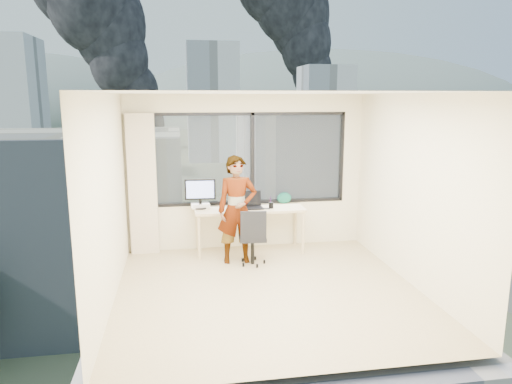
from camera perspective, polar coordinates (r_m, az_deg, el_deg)
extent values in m
cube|color=tan|center=(6.46, 1.47, -11.81)|extent=(4.00, 4.00, 0.01)
cube|color=white|center=(5.94, 1.60, 11.91)|extent=(4.00, 4.00, 0.01)
cube|color=beige|center=(4.19, 6.72, -6.03)|extent=(4.00, 0.01, 2.60)
cube|color=beige|center=(6.03, -17.48, -1.07)|extent=(0.01, 4.00, 2.60)
cube|color=beige|center=(6.73, 18.49, 0.13)|extent=(0.01, 4.00, 2.60)
cube|color=beige|center=(7.86, -13.54, 0.85)|extent=(0.45, 0.14, 2.30)
cube|color=beige|center=(7.88, -0.78, -4.59)|extent=(1.80, 0.60, 0.75)
imported|color=#2D2D33|center=(7.29, -2.30, -2.15)|extent=(0.61, 0.40, 1.68)
cube|color=white|center=(7.87, -6.75, -1.60)|extent=(0.31, 0.27, 0.07)
cube|color=black|center=(7.72, 1.31, -2.01)|extent=(0.11, 0.06, 0.01)
cylinder|color=black|center=(7.76, 1.84, -1.62)|extent=(0.08, 0.08, 0.10)
ellipsoid|color=#0B4437|center=(8.11, 3.43, -0.72)|extent=(0.28, 0.21, 0.19)
cube|color=#515B3D|center=(126.92, -8.78, 3.81)|extent=(400.00, 400.00, 0.04)
cube|color=beige|center=(37.91, -21.06, -3.94)|extent=(16.00, 12.00, 14.00)
cube|color=white|center=(46.55, 7.20, 0.76)|extent=(14.00, 13.00, 16.00)
cube|color=silver|center=(106.40, -28.26, 8.72)|extent=(14.00, 14.00, 28.00)
cube|color=silver|center=(126.17, -5.29, 10.69)|extent=(13.00, 13.00, 30.00)
cube|color=silver|center=(152.99, 8.33, 9.99)|extent=(15.00, 15.00, 26.00)
ellipsoid|color=slate|center=(341.57, 7.98, 8.55)|extent=(300.00, 220.00, 96.00)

